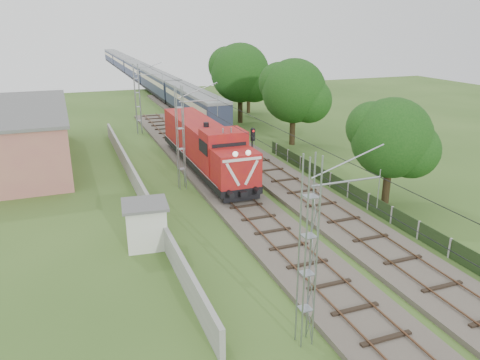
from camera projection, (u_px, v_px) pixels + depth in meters
name	position (u px, v px, depth m)	size (l,w,h in m)	color
ground	(284.00, 247.00, 27.31)	(140.00, 140.00, 0.00)	#375520
track_main	(241.00, 203.00, 33.44)	(4.20, 70.00, 0.45)	#6B6054
track_side	(241.00, 151.00, 46.62)	(4.20, 80.00, 0.45)	#6B6054
catenary	(181.00, 138.00, 35.62)	(3.31, 70.00, 8.00)	gray
boundary_wall	(137.00, 184.00, 35.48)	(0.25, 40.00, 1.50)	#9E9E99
station_building	(21.00, 135.00, 42.60)	(8.40, 20.40, 5.22)	#B37760
fence	(369.00, 202.00, 32.48)	(0.12, 32.00, 1.20)	black
locomotive	(205.00, 145.00, 40.36)	(3.18, 18.18, 4.62)	black
coach_rake	(138.00, 70.00, 100.15)	(2.95, 110.41, 3.41)	black
signal_post	(253.00, 145.00, 37.36)	(0.49, 0.39, 4.51)	black
relay_hut	(146.00, 224.00, 27.10)	(2.81, 2.81, 2.65)	silver
tree_a	(392.00, 139.00, 32.43)	(5.88, 5.60, 7.63)	#352915
tree_b	(295.00, 92.00, 48.17)	(6.93, 6.60, 8.98)	#352915
tree_c	(241.00, 74.00, 58.68)	(7.73, 7.36, 10.02)	#352915
tree_d	(249.00, 79.00, 65.64)	(5.88, 5.60, 7.62)	#352915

